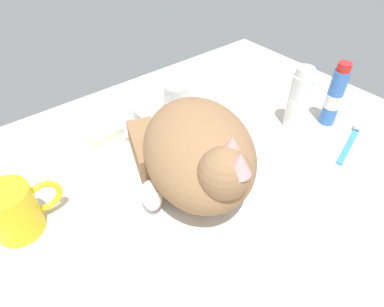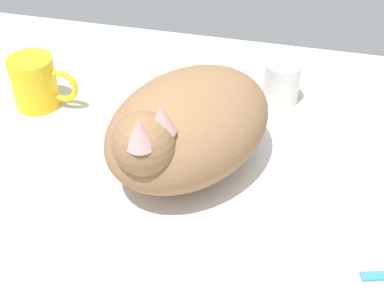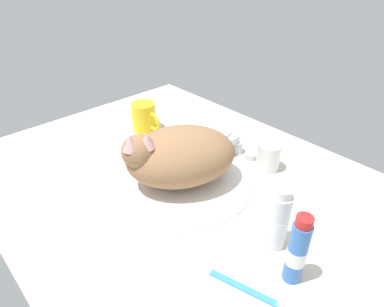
{
  "view_description": "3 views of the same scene",
  "coord_description": "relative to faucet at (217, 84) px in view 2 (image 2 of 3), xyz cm",
  "views": [
    {
      "loc": [
        -27.87,
        -32.61,
        45.02
      ],
      "look_at": [
        1.15,
        3.19,
        4.06
      ],
      "focal_mm": 30.73,
      "sensor_mm": 36.0,
      "label": 1
    },
    {
      "loc": [
        13.7,
        -54.61,
        50.41
      ],
      "look_at": [
        0.84,
        -1.93,
        4.5
      ],
      "focal_mm": 47.62,
      "sensor_mm": 36.0,
      "label": 2
    },
    {
      "loc": [
        51.7,
        -44.06,
        51.66
      ],
      "look_at": [
        0.39,
        3.27,
        7.2
      ],
      "focal_mm": 31.33,
      "sensor_mm": 36.0,
      "label": 3
    }
  ],
  "objects": [
    {
      "name": "faucet",
      "position": [
        0.0,
        0.0,
        0.0
      ],
      "size": [
        12.97,
        10.05,
        5.5
      ],
      "color": "silver",
      "rests_on": "ground_plane"
    },
    {
      "name": "cat",
      "position": [
        -0.57,
        -20.02,
        5.49
      ],
      "size": [
        29.1,
        33.83,
        15.82
      ],
      "color": "#936B47",
      "rests_on": "sink_basin"
    },
    {
      "name": "soap_bar",
      "position": [
        -8.04,
        1.98,
        -0.14
      ],
      "size": [
        7.47,
        5.4,
        2.06
      ],
      "primitive_type": "cube",
      "rotation": [
        0.0,
        0.0,
        0.07
      ],
      "color": "silver",
      "rests_on": "soap_dish"
    },
    {
      "name": "ground_plane",
      "position": [
        0.0,
        -19.65,
        -3.88
      ],
      "size": [
        110.0,
        82.5,
        3.0
      ],
      "primitive_type": "cube",
      "color": "beige"
    },
    {
      "name": "sink_basin",
      "position": [
        0.0,
        -19.65,
        -1.92
      ],
      "size": [
        35.73,
        35.73,
        0.92
      ],
      "primitive_type": "cylinder",
      "color": "white",
      "rests_on": "ground_plane"
    },
    {
      "name": "soap_dish",
      "position": [
        -8.04,
        1.98,
        -1.78
      ],
      "size": [
        9.0,
        6.4,
        1.2
      ],
      "primitive_type": "cube",
      "color": "white",
      "rests_on": "ground_plane"
    },
    {
      "name": "rinse_cup",
      "position": [
        11.0,
        1.28,
        1.28
      ],
      "size": [
        6.1,
        6.1,
        7.3
      ],
      "color": "white",
      "rests_on": "ground_plane"
    },
    {
      "name": "coffee_mug",
      "position": [
        -28.98,
        -9.82,
        2.06
      ],
      "size": [
        11.67,
        7.49,
        8.87
      ],
      "color": "yellow",
      "rests_on": "ground_plane"
    }
  ]
}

